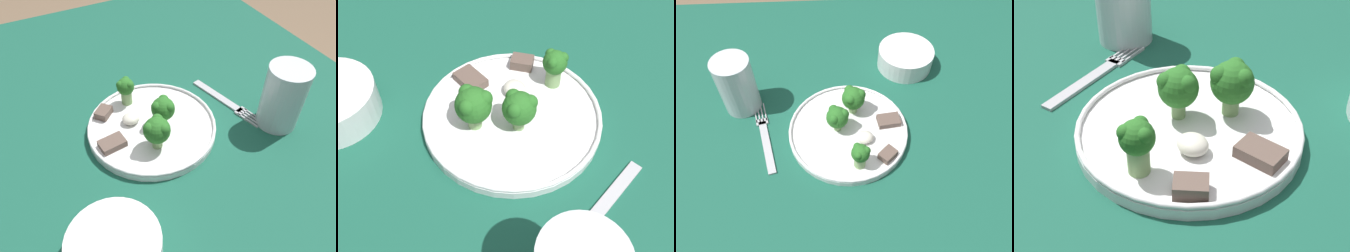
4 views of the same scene
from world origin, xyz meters
TOP-DOWN VIEW (x-y plane):
  - table at (0.00, 0.00)m, footprint 1.05×1.03m
  - dinner_plate at (-0.05, 0.04)m, footprint 0.24×0.24m
  - fork at (-0.22, 0.04)m, footprint 0.06×0.17m
  - broccoli_floret_near_rim_left at (-0.03, -0.04)m, footprint 0.03×0.03m
  - broccoli_floret_center_left at (-0.04, 0.09)m, footprint 0.05×0.05m
  - broccoli_floret_back_left at (-0.07, 0.04)m, footprint 0.04×0.04m
  - meat_slice_front_slice at (0.03, 0.05)m, footprint 0.05×0.04m
  - meat_slice_middle_slice at (0.02, -0.03)m, footprint 0.04×0.04m
  - sauce_dollop at (-0.02, 0.01)m, footprint 0.03×0.03m

SIDE VIEW (x-z plane):
  - table at x=0.00m, z-range 0.26..0.99m
  - fork at x=-0.22m, z-range 0.73..0.73m
  - dinner_plate at x=-0.05m, z-range 0.73..0.75m
  - meat_slice_front_slice at x=0.03m, z-range 0.74..0.75m
  - meat_slice_middle_slice at x=0.02m, z-range 0.74..0.75m
  - sauce_dollop at x=-0.02m, z-range 0.74..0.76m
  - broccoli_floret_near_rim_left at x=-0.03m, z-range 0.75..0.80m
  - broccoli_floret_back_left at x=-0.07m, z-range 0.75..0.81m
  - broccoli_floret_center_left at x=-0.04m, z-range 0.75..0.81m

